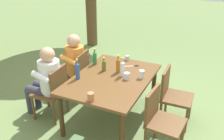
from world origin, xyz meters
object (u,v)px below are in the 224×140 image
object	(u,v)px
cup_white	(142,74)
bottle_green	(95,57)
dining_table	(112,82)
chair_near_left	(160,118)
bottle_clear	(122,68)
backpack_by_near_side	(116,73)
cup_glass	(127,76)
person_in_plaid_shirt	(46,79)
chair_far_left	(53,90)
bottle_amber	(118,65)
person_in_white_shirt	(71,63)
chair_near_right	(172,93)
cup_steel	(127,58)
table_knife	(132,66)
chair_far_right	(78,72)
cup_terracotta	(91,97)
bottle_olive	(104,65)
bottle_blue	(77,70)

from	to	relation	value
cup_white	bottle_green	bearing A→B (deg)	80.39
dining_table	chair_near_left	size ratio (longest dim) A/B	1.75
bottle_clear	backpack_by_near_side	world-z (taller)	bottle_clear
dining_table	cup_glass	xyz separation A→B (m)	(0.05, -0.22, 0.13)
person_in_plaid_shirt	chair_far_left	bearing A→B (deg)	-87.21
dining_table	bottle_amber	bearing A→B (deg)	-3.20
person_in_white_shirt	person_in_plaid_shirt	world-z (taller)	same
chair_near_right	chair_far_left	bearing A→B (deg)	111.98
chair_far_left	cup_white	world-z (taller)	chair_far_left
bottle_green	bottle_clear	world-z (taller)	bottle_clear
chair_near_left	person_in_white_shirt	xyz separation A→B (m)	(0.68, 1.79, 0.17)
bottle_clear	cup_steel	xyz separation A→B (m)	(0.59, 0.16, -0.08)
table_knife	backpack_by_near_side	distance (m)	0.98
chair_far_right	bottle_clear	size ratio (longest dim) A/B	2.98
dining_table	person_in_plaid_shirt	distance (m)	1.01
dining_table	cup_steel	size ratio (longest dim) A/B	18.66
bottle_clear	person_in_plaid_shirt	bearing A→B (deg)	112.98
person_in_white_shirt	person_in_plaid_shirt	size ratio (longest dim) A/B	1.00
backpack_by_near_side	bottle_amber	bearing A→B (deg)	-154.35
chair_near_right	cup_white	size ratio (longest dim) A/B	7.28
person_in_white_shirt	cup_glass	distance (m)	1.21
bottle_clear	cup_steel	size ratio (longest dim) A/B	3.57
bottle_amber	cup_white	bearing A→B (deg)	-93.80
cup_terracotta	cup_white	distance (m)	0.93
chair_far_right	chair_far_left	distance (m)	0.69
dining_table	person_in_white_shirt	xyz separation A→B (m)	(0.34, 0.95, 0.01)
cup_terracotta	table_knife	size ratio (longest dim) A/B	0.50
cup_white	bottle_olive	bearing A→B (deg)	90.96
person_in_white_shirt	cup_glass	size ratio (longest dim) A/B	12.05
person_in_white_shirt	cup_terracotta	size ratio (longest dim) A/B	10.82
table_knife	backpack_by_near_side	world-z (taller)	table_knife
bottle_olive	cup_steel	xyz separation A→B (m)	(0.54, -0.17, -0.06)
person_in_white_shirt	cup_white	distance (m)	1.36
chair_near_left	bottle_amber	bearing A→B (deg)	57.36
dining_table	bottle_green	bearing A→B (deg)	55.64
person_in_plaid_shirt	bottle_clear	bearing A→B (deg)	-67.02
bottle_olive	bottle_blue	bearing A→B (deg)	151.30
dining_table	table_knife	distance (m)	0.52
cup_terracotta	table_knife	world-z (taller)	cup_terracotta
person_in_white_shirt	cup_terracotta	distance (m)	1.43
person_in_plaid_shirt	cup_white	distance (m)	1.45
chair_near_right	bottle_green	distance (m)	1.35
chair_far_right	chair_near_right	world-z (taller)	same
bottle_clear	cup_white	bearing A→B (deg)	-78.00
chair_near_right	bottle_olive	size ratio (longest dim) A/B	3.90
bottle_olive	bottle_green	distance (m)	0.29
chair_near_left	cup_glass	world-z (taller)	chair_near_left
chair_far_right	backpack_by_near_side	xyz separation A→B (m)	(0.77, -0.40, -0.26)
cup_glass	chair_far_right	bearing A→B (deg)	73.86
dining_table	chair_near_left	distance (m)	0.92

